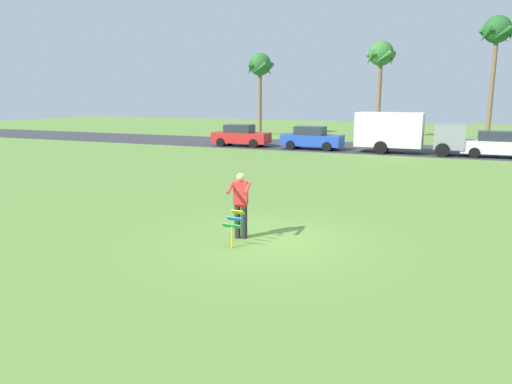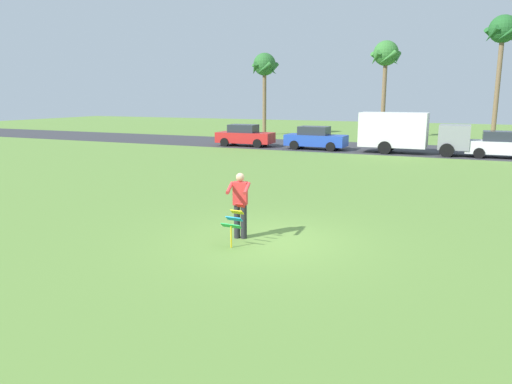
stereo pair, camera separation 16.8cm
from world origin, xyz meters
name	(u,v)px [view 2 (the right image)]	position (x,y,z in m)	size (l,w,h in m)	color
ground_plane	(268,241)	(0.00, 0.00, 0.00)	(120.00, 120.00, 0.00)	olive
road_strip	(398,149)	(0.00, 23.62, 0.01)	(120.00, 8.00, 0.01)	#38383D
person_kite_flyer	(240,203)	(-0.75, -0.09, 0.95)	(0.66, 0.74, 1.73)	#26262B
kite_held	(234,220)	(-0.61, -0.72, 0.67)	(0.51, 0.63, 1.02)	red
parked_car_red	(245,136)	(-10.71, 21.21, 0.77)	(4.26, 1.95, 1.60)	red
parked_car_blue	(316,138)	(-5.26, 21.22, 0.77)	(4.23, 1.88, 1.60)	#2347B7
parked_truck_grey_van	(407,132)	(0.81, 21.22, 1.41)	(6.70, 2.12, 2.62)	gray
parked_car_white	(503,145)	(6.39, 21.22, 0.77)	(4.22, 1.87, 1.60)	white
palm_tree_left_near	(265,68)	(-13.63, 31.78, 6.30)	(2.58, 2.71, 7.65)	brown
palm_tree_right_near	(386,57)	(-2.50, 31.94, 6.89)	(2.58, 2.71, 8.28)	brown
palm_tree_centre_far	(502,35)	(6.23, 31.85, 8.25)	(2.58, 2.71, 9.77)	brown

